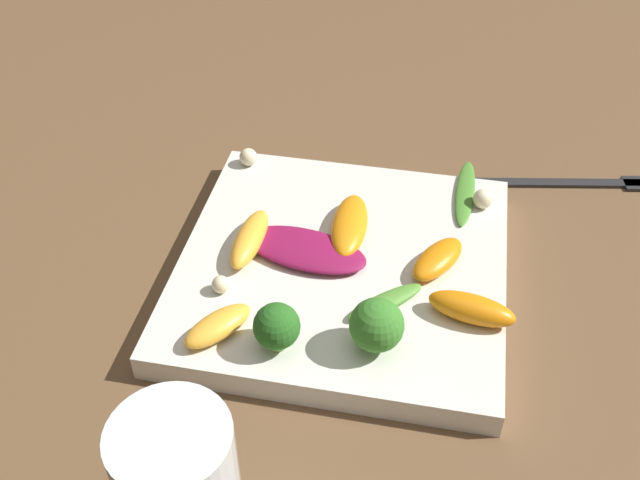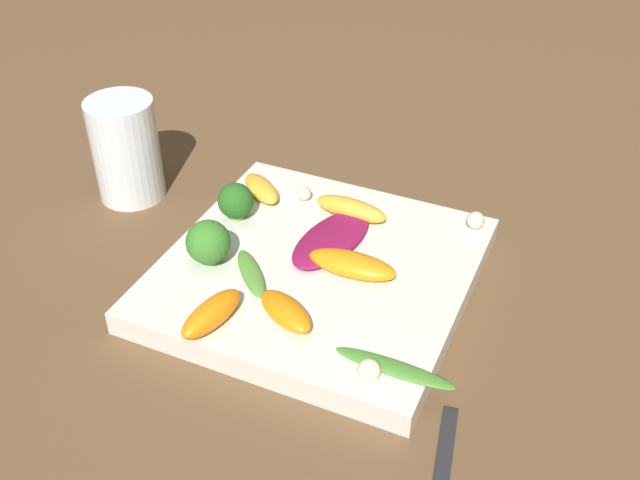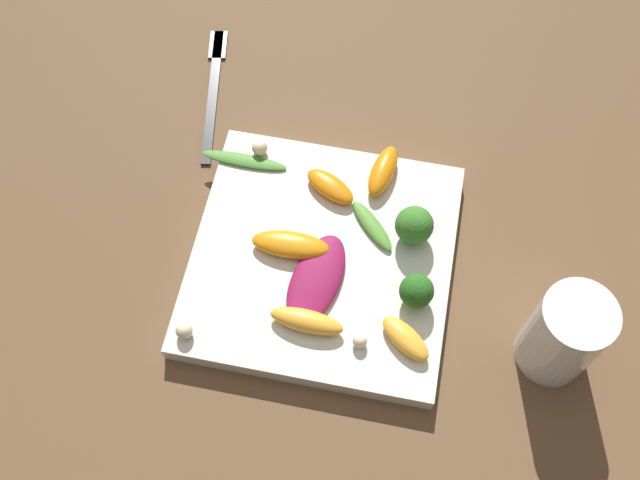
{
  "view_description": "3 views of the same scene",
  "coord_description": "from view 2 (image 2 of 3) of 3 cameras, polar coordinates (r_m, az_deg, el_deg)",
  "views": [
    {
      "loc": [
        0.44,
        0.07,
        0.44
      ],
      "look_at": [
        0.0,
        -0.02,
        0.04
      ],
      "focal_mm": 42.0,
      "sensor_mm": 36.0,
      "label": 1
    },
    {
      "loc": [
        -0.21,
        0.47,
        0.43
      ],
      "look_at": [
        -0.0,
        -0.0,
        0.04
      ],
      "focal_mm": 42.0,
      "sensor_mm": 36.0,
      "label": 2
    },
    {
      "loc": [
        0.06,
        -0.33,
        0.7
      ],
      "look_at": [
        -0.0,
        0.0,
        0.04
      ],
      "focal_mm": 42.0,
      "sensor_mm": 36.0,
      "label": 3
    }
  ],
  "objects": [
    {
      "name": "orange_segment_4",
      "position": [
        0.74,
        -4.49,
        3.92
      ],
      "size": [
        0.06,
        0.05,
        0.02
      ],
      "color": "#FCAD33",
      "rests_on": "plate"
    },
    {
      "name": "macadamia_nut_1",
      "position": [
        0.71,
        11.77,
        1.49
      ],
      "size": [
        0.02,
        0.02,
        0.02
      ],
      "color": "beige",
      "rests_on": "plate"
    },
    {
      "name": "broccoli_floret_0",
      "position": [
        0.71,
        -6.45,
        2.95
      ],
      "size": [
        0.03,
        0.03,
        0.04
      ],
      "color": "#84AD5B",
      "rests_on": "plate"
    },
    {
      "name": "orange_segment_2",
      "position": [
        0.71,
        2.24,
        2.42
      ],
      "size": [
        0.07,
        0.03,
        0.02
      ],
      "color": "#FCAD33",
      "rests_on": "plate"
    },
    {
      "name": "orange_segment_1",
      "position": [
        0.65,
        2.6,
        -1.68
      ],
      "size": [
        0.08,
        0.03,
        0.02
      ],
      "color": "orange",
      "rests_on": "plate"
    },
    {
      "name": "ground_plane",
      "position": [
        0.67,
        -0.18,
        -3.25
      ],
      "size": [
        2.4,
        2.4,
        0.0
      ],
      "primitive_type": "plane",
      "color": "brown"
    },
    {
      "name": "plate",
      "position": [
        0.66,
        -0.19,
        -2.52
      ],
      "size": [
        0.26,
        0.26,
        0.02
      ],
      "color": "silver",
      "rests_on": "ground_plane"
    },
    {
      "name": "orange_segment_3",
      "position": [
        0.6,
        -8.26,
        -5.57
      ],
      "size": [
        0.04,
        0.07,
        0.02
      ],
      "color": "orange",
      "rests_on": "plate"
    },
    {
      "name": "orange_segment_0",
      "position": [
        0.6,
        -2.62,
        -5.44
      ],
      "size": [
        0.06,
        0.05,
        0.02
      ],
      "color": "orange",
      "rests_on": "plate"
    },
    {
      "name": "radicchio_leaf_0",
      "position": [
        0.68,
        0.81,
        0.12
      ],
      "size": [
        0.07,
        0.11,
        0.01
      ],
      "color": "maroon",
      "rests_on": "plate"
    },
    {
      "name": "drinking_glass",
      "position": [
        0.78,
        -14.57,
        6.69
      ],
      "size": [
        0.07,
        0.07,
        0.11
      ],
      "color": "white",
      "rests_on": "ground_plane"
    },
    {
      "name": "macadamia_nut_0",
      "position": [
        0.55,
        3.76,
        -9.88
      ],
      "size": [
        0.02,
        0.02,
        0.02
      ],
      "color": "beige",
      "rests_on": "plate"
    },
    {
      "name": "broccoli_floret_1",
      "position": [
        0.65,
        -8.51,
        -0.18
      ],
      "size": [
        0.04,
        0.04,
        0.04
      ],
      "color": "#84AD5B",
      "rests_on": "plate"
    },
    {
      "name": "arugula_sprig_0",
      "position": [
        0.64,
        -5.26,
        -2.53
      ],
      "size": [
        0.06,
        0.06,
        0.01
      ],
      "color": "#518E33",
      "rests_on": "plate"
    },
    {
      "name": "arugula_sprig_1",
      "position": [
        0.56,
        5.68,
        -9.68
      ],
      "size": [
        0.1,
        0.02,
        0.01
      ],
      "color": "#47842D",
      "rests_on": "plate"
    },
    {
      "name": "macadamia_nut_2",
      "position": [
        0.74,
        -1.21,
        3.56
      ],
      "size": [
        0.01,
        0.01,
        0.01
      ],
      "color": "beige",
      "rests_on": "plate"
    }
  ]
}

